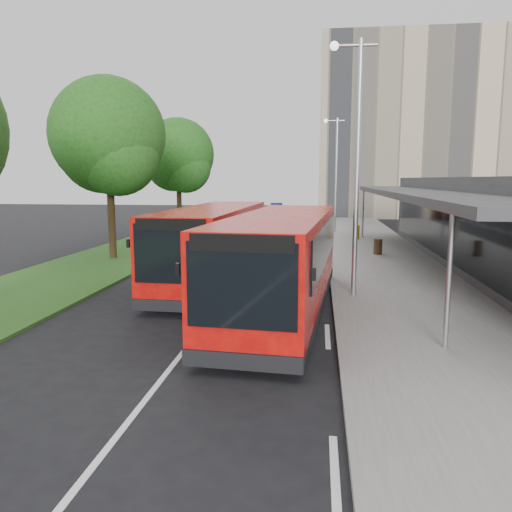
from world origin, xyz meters
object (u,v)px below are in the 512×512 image
at_px(bus_second, 214,245).
at_px(bollard, 358,232).
at_px(bus_main, 282,263).
at_px(car_far, 277,208).
at_px(car_near, 304,212).
at_px(lamp_post_near, 355,153).
at_px(lamp_post_far, 335,168).
at_px(litter_bin, 378,247).
at_px(tree_mid, 108,143).
at_px(tree_far, 178,159).

bearing_deg(bus_second, bollard, 66.47).
distance_m(bus_main, car_far, 43.22).
xyz_separation_m(bus_second, car_near, (2.43, 32.92, -0.86)).
xyz_separation_m(lamp_post_near, lamp_post_far, (0.00, 20.00, 0.00)).
height_order(litter_bin, car_far, car_far).
relative_size(bus_second, litter_bin, 13.34).
relative_size(tree_mid, litter_bin, 11.40).
height_order(tree_far, bus_second, tree_far).
height_order(tree_far, lamp_post_far, tree_far).
relative_size(bus_second, bollard, 11.48).
bearing_deg(bus_main, lamp_post_far, 88.97).
height_order(tree_far, car_far, tree_far).
relative_size(car_near, car_far, 0.97).
relative_size(bollard, car_near, 0.25).
bearing_deg(litter_bin, lamp_post_far, 100.18).
relative_size(tree_far, litter_bin, 10.74).
bearing_deg(bus_main, bus_second, 130.11).
bearing_deg(tree_far, lamp_post_near, -59.71).
height_order(lamp_post_far, bus_main, lamp_post_far).
height_order(tree_far, bollard, tree_far).
xyz_separation_m(tree_far, bus_main, (8.99, -20.98, -3.82)).
bearing_deg(bus_main, bollard, 83.07).
height_order(lamp_post_far, litter_bin, lamp_post_far).
bearing_deg(bus_second, litter_bin, 48.25).
xyz_separation_m(lamp_post_near, bus_main, (-2.13, -1.93, -3.22)).
xyz_separation_m(lamp_post_near, car_near, (-2.55, 34.97, -4.11)).
bearing_deg(bus_second, lamp_post_far, 76.25).
height_order(lamp_post_near, car_far, lamp_post_near).
distance_m(litter_bin, car_near, 26.04).
bearing_deg(car_far, tree_mid, -110.27).
bearing_deg(car_far, lamp_post_far, -85.93).
relative_size(bus_main, bollard, 11.75).
bearing_deg(lamp_post_near, car_near, 94.17).
bearing_deg(bus_main, tree_far, 117.73).
height_order(bus_second, car_near, bus_second).
distance_m(tree_mid, bollard, 16.00).
xyz_separation_m(tree_far, car_far, (5.23, 22.06, -4.71)).
distance_m(bus_second, car_far, 39.08).
xyz_separation_m(tree_mid, car_far, (5.23, 34.06, -5.04)).
bearing_deg(bus_main, tree_mid, 139.58).
distance_m(tree_far, bus_main, 23.14).
bearing_deg(bus_second, tree_mid, 142.63).
relative_size(tree_mid, lamp_post_far, 1.09).
bearing_deg(bollard, lamp_post_near, -95.20).
distance_m(bollard, car_near, 19.78).
distance_m(tree_mid, lamp_post_near, 13.21).
distance_m(bus_second, litter_bin, 10.06).
relative_size(lamp_post_far, bollard, 8.99).
distance_m(tree_far, car_far, 23.16).
bearing_deg(litter_bin, bollard, 94.56).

